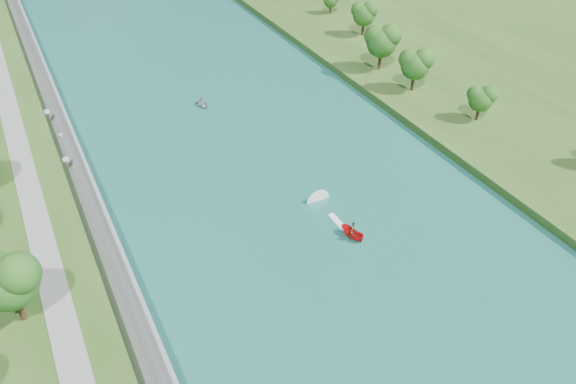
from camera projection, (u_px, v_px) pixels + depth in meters
ground at (365, 289)px, 66.47m from camera, size 260.00×260.00×0.00m
river_water at (287, 198)px, 80.63m from camera, size 55.00×240.00×0.10m
berm_east at (537, 116)px, 98.42m from camera, size 44.00×240.00×1.50m
riprap_bank at (106, 250)px, 69.29m from camera, size 3.83×236.00×4.23m
riverside_path at (44, 251)px, 66.56m from camera, size 3.00×200.00×0.10m
trees_east at (478, 86)px, 95.87m from camera, size 15.22×140.63×10.67m
motorboat at (344, 225)px, 74.77m from camera, size 3.60×18.75×2.07m
raft at (202, 104)px, 102.36m from camera, size 2.83×3.63×1.61m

